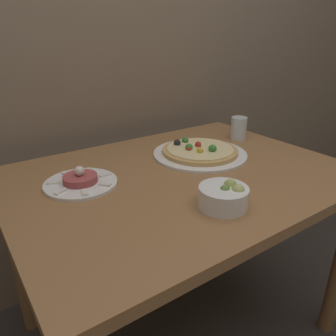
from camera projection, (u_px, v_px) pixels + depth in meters
dining_table at (180, 198)px, 1.17m from camera, size 1.15×0.85×0.72m
pizza_plate at (200, 152)px, 1.28m from camera, size 0.37×0.37×0.05m
tartare_plate at (81, 181)px, 1.04m from camera, size 0.23×0.23×0.06m
small_bowl at (224, 196)px, 0.90m from camera, size 0.14×0.14×0.07m
drinking_glass at (239, 128)px, 1.46m from camera, size 0.07×0.07×0.10m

